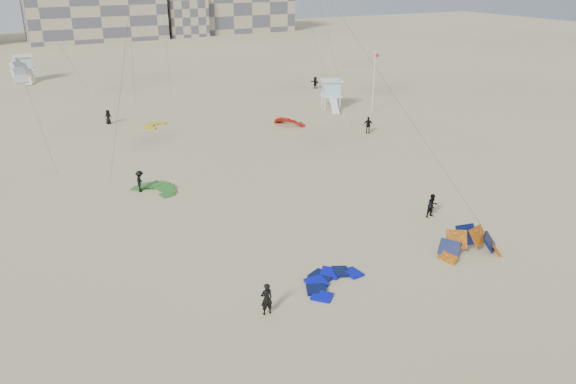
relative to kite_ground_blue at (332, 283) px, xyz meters
name	(u,v)px	position (x,y,z in m)	size (l,w,h in m)	color
ground	(357,325)	(-0.97, -4.01, 0.00)	(320.00, 320.00, 0.00)	#CDBB8A
kite_ground_blue	(332,283)	(0.00, 0.00, 0.00)	(3.76, 3.93, 0.55)	#0002F2
kite_ground_orange	(469,255)	(9.56, -1.06, 0.00)	(4.31, 3.18, 2.86)	orange
kite_ground_green	(156,190)	(-5.18, 18.96, 0.00)	(3.61, 3.81, 0.61)	#397923
kite_ground_red_far	(289,125)	(13.85, 31.94, 0.00)	(3.56, 3.36, 1.71)	#C40300
kite_ground_yellow	(155,126)	(0.03, 38.67, 0.00)	(3.03, 3.19, 0.44)	#F6F926
kitesurfer_main	(267,299)	(-4.64, -1.02, 0.91)	(0.67, 0.44, 1.83)	black
kitesurfer_b	(432,206)	(11.30, 4.57, 0.89)	(0.86, 0.67, 1.77)	black
kitesurfer_c	(140,181)	(-6.30, 19.27, 0.89)	(1.15, 0.66, 1.78)	black
kitesurfer_d	(368,125)	(19.93, 24.93, 0.92)	(1.08, 0.45, 1.85)	black
kitesurfer_e	(108,117)	(-4.45, 42.10, 0.82)	(0.80, 0.52, 1.64)	black
kitesurfer_f	(315,83)	(26.92, 48.63, 0.88)	(1.63, 0.52, 1.75)	black
kite_fly_grey	(21,72)	(-13.30, 26.01, 9.17)	(3.99, 4.65, 9.57)	white
lifeguard_tower_near	(331,94)	(22.41, 36.71, 1.83)	(3.37, 5.48, 3.70)	white
lifeguard_tower_far	(24,68)	(-10.97, 74.63, 2.03)	(2.92, 5.58, 4.09)	white
flagpole	(374,81)	(25.80, 32.43, 3.93)	(0.61, 0.09, 7.46)	white
condo_mid	(95,14)	(9.03, 125.99, 6.00)	(32.00, 16.00, 12.00)	tan
condo_east	(242,1)	(49.03, 127.99, 8.00)	(26.00, 14.00, 16.00)	tan
condo_fill_right	(184,16)	(31.03, 123.99, 5.00)	(10.00, 10.00, 10.00)	tan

